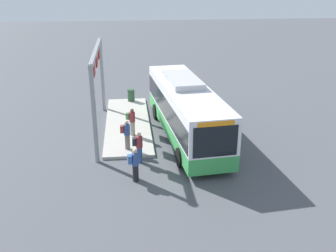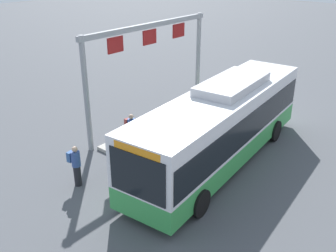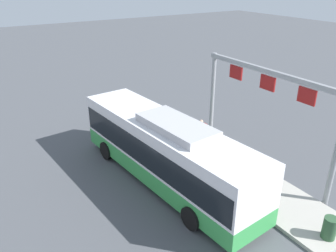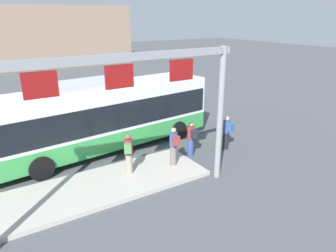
{
  "view_description": "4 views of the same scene",
  "coord_description": "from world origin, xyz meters",
  "px_view_note": "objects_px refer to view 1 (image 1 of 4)",
  "views": [
    {
      "loc": [
        21.27,
        -3.36,
        9.26
      ],
      "look_at": [
        2.85,
        -1.35,
        1.85
      ],
      "focal_mm": 41.34,
      "sensor_mm": 36.0,
      "label": 1
    },
    {
      "loc": [
        12.56,
        7.74,
        8.27
      ],
      "look_at": [
        1.46,
        -1.65,
        1.69
      ],
      "focal_mm": 41.29,
      "sensor_mm": 36.0,
      "label": 2
    },
    {
      "loc": [
        -12.06,
        7.34,
        9.36
      ],
      "look_at": [
        2.74,
        -1.87,
        1.47
      ],
      "focal_mm": 36.4,
      "sensor_mm": 36.0,
      "label": 3
    },
    {
      "loc": [
        -4.95,
        -13.68,
        6.2
      ],
      "look_at": [
        2.51,
        -1.93,
        1.31
      ],
      "focal_mm": 33.64,
      "sensor_mm": 36.0,
      "label": 4
    }
  ],
  "objects_px": {
    "person_waiting_near": "(139,147)",
    "trash_bin": "(131,95)",
    "bus_main": "(186,108)",
    "person_boarding": "(135,164)",
    "person_waiting_far": "(132,121)",
    "person_waiting_mid": "(127,134)"
  },
  "relations": [
    {
      "from": "bus_main",
      "to": "person_waiting_far",
      "type": "height_order",
      "value": "bus_main"
    },
    {
      "from": "person_waiting_near",
      "to": "person_waiting_far",
      "type": "height_order",
      "value": "person_waiting_far"
    },
    {
      "from": "bus_main",
      "to": "person_waiting_mid",
      "type": "bearing_deg",
      "value": -68.42
    },
    {
      "from": "bus_main",
      "to": "person_boarding",
      "type": "bearing_deg",
      "value": -37.38
    },
    {
      "from": "bus_main",
      "to": "person_boarding",
      "type": "distance_m",
      "value": 6.08
    },
    {
      "from": "person_waiting_mid",
      "to": "person_waiting_far",
      "type": "relative_size",
      "value": 1.0
    },
    {
      "from": "person_boarding",
      "to": "trash_bin",
      "type": "xyz_separation_m",
      "value": [
        -11.84,
        0.05,
        -0.28
      ]
    },
    {
      "from": "person_waiting_far",
      "to": "person_waiting_near",
      "type": "bearing_deg",
      "value": -55.34
    },
    {
      "from": "person_waiting_mid",
      "to": "person_waiting_far",
      "type": "height_order",
      "value": "same"
    },
    {
      "from": "person_waiting_near",
      "to": "person_waiting_far",
      "type": "relative_size",
      "value": 1.0
    },
    {
      "from": "person_waiting_far",
      "to": "trash_bin",
      "type": "xyz_separation_m",
      "value": [
        -6.6,
        0.07,
        -0.44
      ]
    },
    {
      "from": "trash_bin",
      "to": "person_boarding",
      "type": "bearing_deg",
      "value": -0.26
    },
    {
      "from": "person_boarding",
      "to": "person_waiting_near",
      "type": "distance_m",
      "value": 1.97
    },
    {
      "from": "person_waiting_near",
      "to": "trash_bin",
      "type": "relative_size",
      "value": 1.86
    },
    {
      "from": "person_waiting_far",
      "to": "trash_bin",
      "type": "height_order",
      "value": "person_waiting_far"
    },
    {
      "from": "bus_main",
      "to": "person_waiting_far",
      "type": "relative_size",
      "value": 6.74
    },
    {
      "from": "person_waiting_far",
      "to": "trash_bin",
      "type": "relative_size",
      "value": 1.86
    },
    {
      "from": "bus_main",
      "to": "trash_bin",
      "type": "distance_m",
      "value": 7.52
    },
    {
      "from": "bus_main",
      "to": "trash_bin",
      "type": "xyz_separation_m",
      "value": [
        -6.73,
        -3.11,
        -1.2
      ]
    },
    {
      "from": "person_waiting_near",
      "to": "trash_bin",
      "type": "distance_m",
      "value": 9.9
    },
    {
      "from": "person_waiting_near",
      "to": "trash_bin",
      "type": "xyz_separation_m",
      "value": [
        -9.89,
        -0.21,
        -0.28
      ]
    },
    {
      "from": "bus_main",
      "to": "person_boarding",
      "type": "relative_size",
      "value": 6.74
    }
  ]
}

